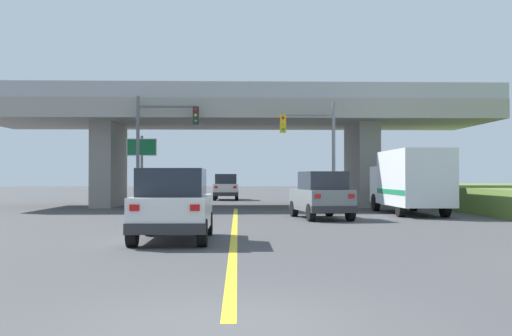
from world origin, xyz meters
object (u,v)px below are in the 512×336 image
Objects in this scene: suv_lead at (173,205)px; box_truck at (410,181)px; traffic_signal_nearside at (316,142)px; traffic_signal_farside at (158,137)px; suv_crossing at (321,195)px; sedan_oncoming at (226,187)px; highway_sign at (142,155)px.

suv_lead is 0.58× the size of box_truck.
traffic_signal_farside is at bearing 178.14° from traffic_signal_nearside.
box_truck is at bearing 26.27° from suv_crossing.
suv_crossing and sedan_oncoming have the same top height.
traffic_signal_nearside reaches higher than sedan_oncoming.
suv_lead is 0.95× the size of suv_crossing.
traffic_signal_nearside is (-4.12, 3.21, 2.05)m from box_truck.
suv_lead and sedan_oncoming have the same top height.
traffic_signal_nearside is 8.41m from traffic_signal_farside.
suv_crossing is 10.66m from traffic_signal_farside.
box_truck is at bearing -37.92° from traffic_signal_nearside.
sedan_oncoming is 0.77× the size of traffic_signal_nearside.
suv_lead is 15.76m from box_truck.
suv_lead and suv_crossing have the same top height.
suv_lead is at bearing -78.41° from highway_sign.
sedan_oncoming is 14.16m from highway_sign.
suv_crossing is 0.61× the size of box_truck.
box_truck is at bearing 50.26° from suv_lead.
highway_sign is (-13.71, 5.66, 1.43)m from box_truck.
highway_sign reaches higher than suv_lead.
highway_sign is at bearing -108.81° from sedan_oncoming.
sedan_oncoming is at bearing 94.07° from suv_crossing.
traffic_signal_nearside is (5.94, 15.32, 2.65)m from suv_lead.
suv_crossing is (5.36, 8.97, -0.00)m from suv_lead.
suv_lead is 10.45m from suv_crossing.
suv_lead is 18.25m from highway_sign.
traffic_signal_nearside is at bearing -1.86° from traffic_signal_farside.
suv_crossing is at bearing -44.33° from highway_sign.
sedan_oncoming is 0.74× the size of traffic_signal_farside.
traffic_signal_nearside is 1.41× the size of highway_sign.
suv_crossing is 1.00× the size of sedan_oncoming.
traffic_signal_farside is 1.48× the size of highway_sign.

